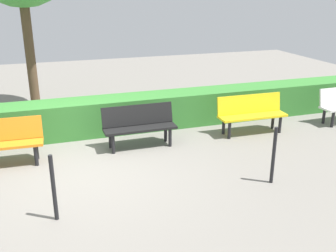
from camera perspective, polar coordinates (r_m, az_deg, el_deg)
ground_plane at (r=7.23m, az=-12.26°, el=-6.56°), size 23.37×23.37×0.00m
bench_yellow at (r=8.98m, az=12.10°, el=1.99°), size 1.58×0.48×0.86m
bench_black at (r=8.03m, az=-4.25°, el=0.27°), size 1.50×0.47×0.86m
bench_orange at (r=7.80m, az=-23.43°, el=-1.96°), size 1.54×0.53×0.86m
hedge_row at (r=9.05m, az=-6.35°, el=1.83°), size 19.37×0.79×0.78m
railing_post_mid at (r=6.72m, az=15.22°, el=-4.19°), size 0.06×0.06×1.00m
railing_post_far at (r=5.71m, az=-16.43°, el=-8.72°), size 0.06×0.06×1.00m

